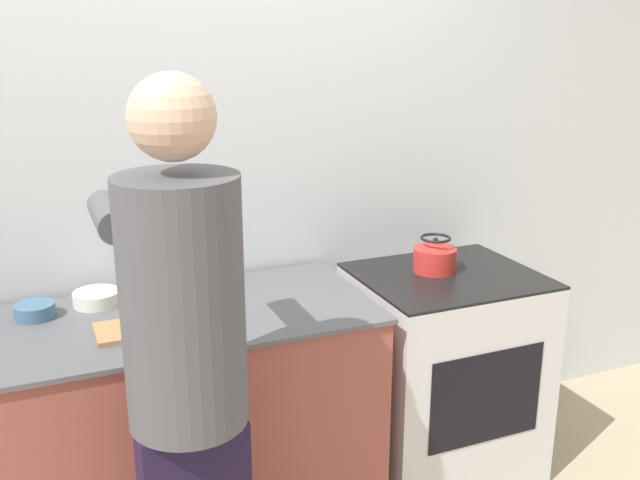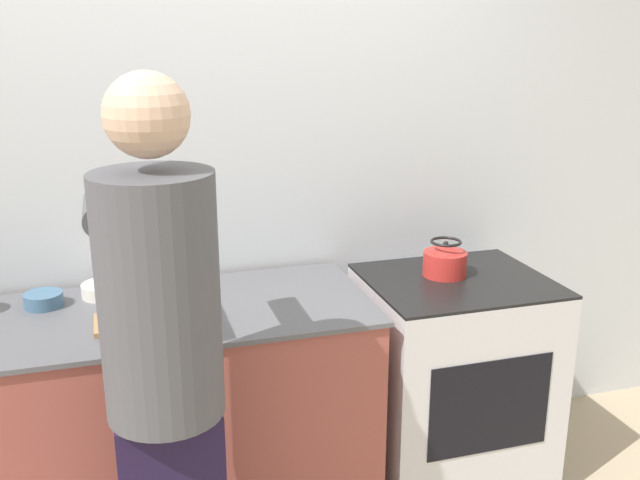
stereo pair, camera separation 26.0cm
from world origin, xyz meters
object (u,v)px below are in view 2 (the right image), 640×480
object	(u,v)px
person	(164,364)
cutting_board	(152,319)
oven	(452,379)
kettle	(445,261)
knife	(164,315)
bowl_prep	(44,300)

from	to	relation	value
person	cutting_board	world-z (taller)	person
person	cutting_board	bearing A→B (deg)	90.31
oven	kettle	xyz separation A→B (m)	(-0.03, 0.06, 0.52)
person	knife	xyz separation A→B (m)	(0.04, 0.52, -0.06)
knife	kettle	xyz separation A→B (m)	(1.16, 0.13, 0.05)
person	cutting_board	size ratio (longest dim) A/B	4.62
person	kettle	xyz separation A→B (m)	(1.20, 0.65, -0.01)
oven	bowl_prep	bearing A→B (deg)	173.27
oven	bowl_prep	distance (m)	1.69
bowl_prep	cutting_board	bearing A→B (deg)	-35.12
cutting_board	kettle	world-z (taller)	kettle
cutting_board	bowl_prep	distance (m)	0.46
oven	kettle	distance (m)	0.52
cutting_board	knife	bearing A→B (deg)	2.21
oven	person	xyz separation A→B (m)	(-1.23, -0.59, 0.53)
cutting_board	oven	bearing A→B (deg)	3.36
bowl_prep	oven	bearing A→B (deg)	-6.73
person	knife	distance (m)	0.52
cutting_board	bowl_prep	xyz separation A→B (m)	(-0.37, 0.26, 0.02)
oven	knife	size ratio (longest dim) A/B	3.69
knife	cutting_board	bearing A→B (deg)	177.98
oven	cutting_board	xyz separation A→B (m)	(-1.23, -0.07, 0.46)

